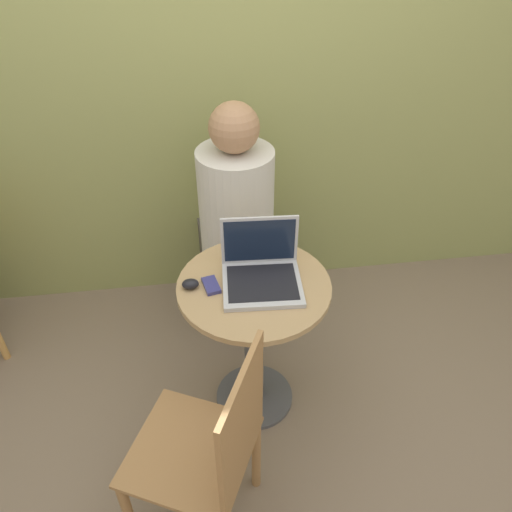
% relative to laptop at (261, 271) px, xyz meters
% --- Properties ---
extents(ground_plane, '(12.00, 12.00, 0.00)m').
position_rel_laptop_xyz_m(ground_plane, '(-0.03, -0.02, -0.77)').
color(ground_plane, '#7F6B56').
extents(back_wall, '(7.00, 0.05, 2.60)m').
position_rel_laptop_xyz_m(back_wall, '(-0.03, 0.90, 0.53)').
color(back_wall, '#939956').
rests_on(back_wall, ground_plane).
extents(round_table, '(0.61, 0.61, 0.73)m').
position_rel_laptop_xyz_m(round_table, '(-0.03, -0.02, -0.27)').
color(round_table, '#4C4C51').
rests_on(round_table, ground_plane).
extents(laptop, '(0.32, 0.29, 0.24)m').
position_rel_laptop_xyz_m(laptop, '(0.00, 0.00, 0.00)').
color(laptop, '#B7B7BC').
rests_on(laptop, round_table).
extents(cell_phone, '(0.07, 0.11, 0.02)m').
position_rel_laptop_xyz_m(cell_phone, '(-0.20, -0.01, -0.04)').
color(cell_phone, navy).
rests_on(cell_phone, round_table).
extents(computer_mouse, '(0.07, 0.05, 0.04)m').
position_rel_laptop_xyz_m(computer_mouse, '(-0.28, -0.01, -0.03)').
color(computer_mouse, black).
rests_on(computer_mouse, round_table).
extents(chair_empty, '(0.53, 0.53, 0.92)m').
position_rel_laptop_xyz_m(chair_empty, '(-0.25, -0.56, -0.30)').
color(chair_empty, '#9E7042').
rests_on(chair_empty, ground_plane).
extents(person_seated, '(0.38, 0.57, 1.25)m').
position_rel_laptop_xyz_m(person_seated, '(-0.05, 0.61, -0.25)').
color(person_seated, '#4C4742').
rests_on(person_seated, ground_plane).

